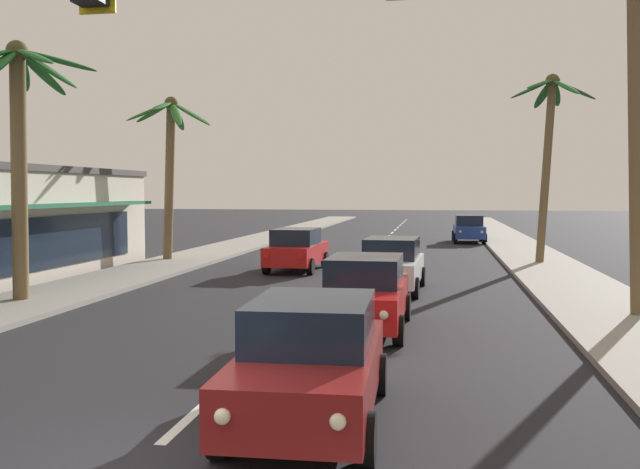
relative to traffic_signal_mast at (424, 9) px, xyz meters
name	(u,v)px	position (x,y,z in m)	size (l,w,h in m)	color
sidewalk_right	(556,273)	(4.57, 20.09, -4.88)	(3.20, 110.00, 0.14)	gray
sidewalk_left	(163,266)	(-11.03, 20.09, -4.88)	(3.20, 110.00, 0.14)	gray
lane_markings	(363,269)	(-2.80, 20.78, -4.94)	(4.28, 89.55, 0.01)	silver
traffic_signal_mast	(424,9)	(0.00, 0.00, 0.00)	(10.13, 0.41, 6.86)	#2D2D33
sedan_lead_at_stop_bar	(311,360)	(-1.53, 2.19, -4.09)	(2.05, 4.49, 1.68)	maroon
sedan_third_in_queue	(364,293)	(-1.46, 8.53, -4.09)	(1.97, 4.46, 1.68)	red
sedan_fifth_in_queue	(391,264)	(-1.26, 14.87, -4.09)	(2.10, 4.51, 1.68)	silver
sedan_oncoming_far	(297,249)	(-5.36, 19.96, -4.09)	(2.05, 4.49, 1.68)	red
sedan_parked_nearest_kerb	(469,228)	(2.08, 36.72, -4.09)	(2.00, 4.47, 1.68)	navy
palm_left_second	(18,121)	(-11.26, 10.59, 0.14)	(3.86, 3.94, 7.29)	brown
palm_left_third	(170,148)	(-11.52, 22.25, 0.11)	(3.86, 3.95, 7.32)	brown
palm_right_second	(634,19)	(4.77, 10.92, 2.33)	(3.60, 3.65, 10.10)	brown
palm_right_third	(549,132)	(4.75, 23.60, 0.70)	(3.59, 3.42, 8.08)	brown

